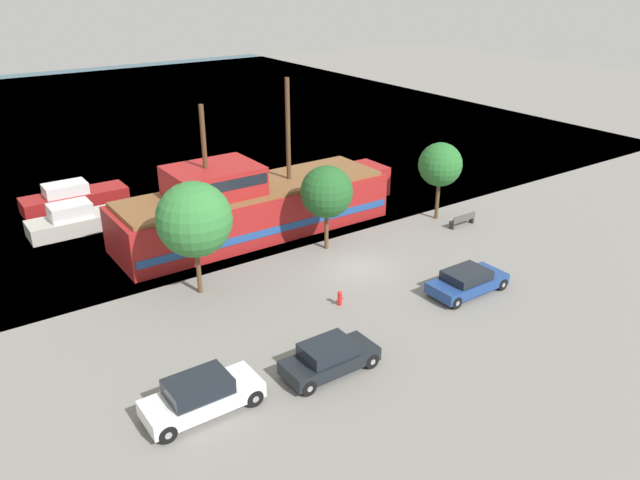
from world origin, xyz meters
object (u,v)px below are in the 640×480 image
Objects in this scene: moored_boat_outer at (73,198)px; parked_car_curb_front at (329,358)px; parked_car_curb_mid at (201,395)px; bench_promenade_east at (463,220)px; parked_car_curb_rear at (467,281)px; fire_hydrant at (340,297)px; moored_boat_dockside at (78,220)px; pirate_ship at (252,206)px.

moored_boat_outer is 1.71× the size of parked_car_curb_front.
bench_promenade_east is (21.73, 7.25, -0.30)m from parked_car_curb_mid.
parked_car_curb_rear is (15.25, 0.86, -0.11)m from parked_car_curb_mid.
bench_promenade_east is (12.63, 3.69, 0.04)m from fire_hydrant.
bench_promenade_east is (6.48, 6.39, -0.20)m from parked_car_curb_rear.
moored_boat_outer is at bearing 118.57° from parked_car_curb_rear.
fire_hydrant is at bearing -163.72° from bench_promenade_east.
moored_boat_dockside reaches higher than fire_hydrant.
moored_boat_dockside reaches higher than parked_car_curb_rear.
parked_car_curb_front reaches higher than bench_promenade_east.
parked_car_curb_rear is 2.21× the size of bench_promenade_east.
moored_boat_outer is 3.61× the size of bench_promenade_east.
moored_boat_dockside is 18.90m from fire_hydrant.
parked_car_curb_front is 18.15m from bench_promenade_east.
parked_car_curb_front is at bearing -130.93° from fire_hydrant.
parked_car_curb_rear is 9.10m from bench_promenade_east.
moored_boat_dockside is 3.21× the size of bench_promenade_east.
pirate_ship is 10.64m from fire_hydrant.
moored_boat_outer is at bearing 85.41° from parked_car_curb_mid.
moored_boat_dockside is 20.72m from parked_car_curb_mid.
pirate_ship reaches higher than moored_boat_outer.
moored_boat_outer reaches higher than parked_car_curb_mid.
pirate_ship is 14.25m from parked_car_curb_rear.
moored_boat_dockside is 21.81m from parked_car_curb_front.
moored_boat_dockside is (-8.95, 6.61, -1.09)m from pirate_ship.
parked_car_curb_mid reaches higher than fire_hydrant.
parked_car_curb_front is 9.96m from parked_car_curb_rear.
fire_hydrant is (8.01, -17.12, -0.31)m from moored_boat_dockside.
parked_car_curb_rear is (13.23, -24.31, -0.06)m from moored_boat_outer.
moored_boat_dockside is 1.52× the size of parked_car_curb_front.
parked_car_curb_mid is 22.92m from bench_promenade_east.
parked_car_curb_front reaches higher than fire_hydrant.
parked_car_curb_mid is (-5.42, 0.69, 0.05)m from parked_car_curb_front.
bench_promenade_east is (20.64, -13.43, -0.28)m from moored_boat_dockside.
moored_boat_outer is 1.63× the size of parked_car_curb_rear.
moored_boat_outer reaches higher than parked_car_curb_front.
parked_car_curb_front reaches higher than parked_car_curb_rear.
parked_car_curb_mid is at bearing -125.52° from pirate_ship.
pirate_ship is 4.37× the size of parked_car_curb_rear.
moored_boat_outer is 22.74m from fire_hydrant.
pirate_ship is at bearing 149.73° from bench_promenade_east.
bench_promenade_east is at bearing -30.27° from pirate_ship.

